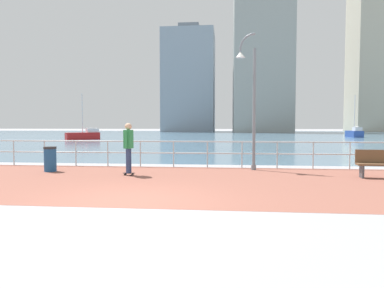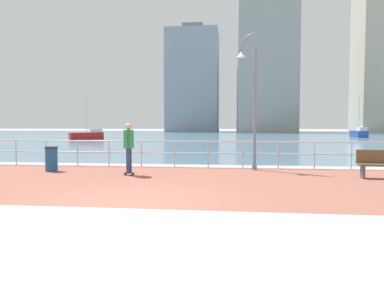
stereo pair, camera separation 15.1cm
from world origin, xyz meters
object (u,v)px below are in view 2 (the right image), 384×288
object	(u,v)px
skateboarder	(129,144)
sailboat_white	(88,135)
park_bench	(384,164)
lamppost	(251,95)
trash_bin	(51,159)
sailboat_blue	(359,133)

from	to	relation	value
skateboarder	sailboat_white	size ratio (longest dim) A/B	0.33
sailboat_white	park_bench	bearing A→B (deg)	-51.98
lamppost	sailboat_white	bearing A→B (deg)	124.08
trash_bin	sailboat_blue	xyz separation A→B (m)	(24.86, 39.66, 0.11)
sailboat_blue	trash_bin	bearing A→B (deg)	-122.08
trash_bin	park_bench	distance (m)	11.61
trash_bin	sailboat_white	bearing A→B (deg)	110.84
sailboat_white	skateboarder	bearing A→B (deg)	-64.22
skateboarder	lamppost	bearing A→B (deg)	24.88
lamppost	skateboarder	bearing A→B (deg)	-155.12
park_bench	sailboat_white	xyz separation A→B (m)	(-22.27, 28.49, 0.05)
lamppost	park_bench	world-z (taller)	lamppost
sailboat_blue	sailboat_white	distance (m)	37.39
lamppost	park_bench	bearing A→B (deg)	-22.63
trash_bin	lamppost	bearing A→B (deg)	9.75
trash_bin	park_bench	bearing A→B (deg)	-2.29
skateboarder	park_bench	xyz separation A→B (m)	(8.40, 0.22, -0.61)
park_bench	lamppost	bearing A→B (deg)	157.37
skateboarder	trash_bin	distance (m)	3.33
skateboarder	trash_bin	world-z (taller)	skateboarder
lamppost	sailboat_blue	world-z (taller)	sailboat_blue
sailboat_blue	sailboat_white	world-z (taller)	sailboat_blue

